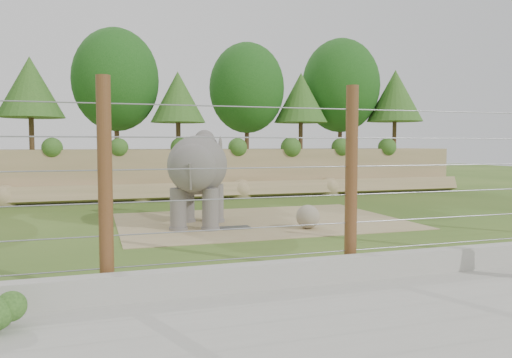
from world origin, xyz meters
name	(u,v)px	position (x,y,z in m)	size (l,w,h in m)	color
ground	(277,236)	(0.00, 0.00, 0.00)	(90.00, 90.00, 0.00)	#375A1D
back_embankment	(205,122)	(0.59, 12.68, 3.97)	(30.00, 5.52, 8.77)	#8F8051
dirt_patch	(261,221)	(0.50, 3.00, 0.01)	(10.00, 7.00, 0.02)	tan
drain_grate	(235,228)	(-0.81, 1.73, 0.04)	(1.00, 0.60, 0.03)	#262628
elephant	(198,179)	(-1.86, 2.61, 1.60)	(1.70, 3.96, 3.21)	#5B5651
stone_ball	(308,217)	(1.43, 0.92, 0.41)	(0.78, 0.78, 0.78)	gray
retaining_wall	(362,267)	(0.00, -5.00, 0.25)	(26.00, 0.35, 0.50)	#ABA99F
walkway	(423,310)	(0.00, -7.00, 0.01)	(26.00, 4.00, 0.01)	#ABA99F
barrier_fence	(351,181)	(0.00, -4.50, 2.00)	(20.26, 0.26, 4.00)	brown
walkway_shrub	(1,309)	(-6.55, -5.80, 0.31)	(0.61, 0.61, 0.61)	#2B521C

